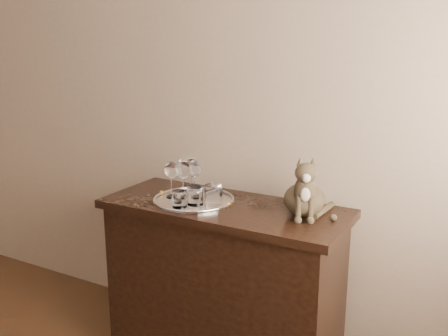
# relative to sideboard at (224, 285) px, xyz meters

# --- Properties ---
(wall_back) EXTENTS (4.00, 0.10, 2.70)m
(wall_back) POSITION_rel_sideboard_xyz_m (-0.60, 0.31, 0.93)
(wall_back) COLOR tan
(wall_back) RESTS_ON ground
(sideboard) EXTENTS (1.20, 0.50, 0.85)m
(sideboard) POSITION_rel_sideboard_xyz_m (0.00, 0.00, 0.00)
(sideboard) COLOR black
(sideboard) RESTS_ON ground
(tray) EXTENTS (0.40, 0.40, 0.01)m
(tray) POSITION_rel_sideboard_xyz_m (-0.15, -0.03, 0.43)
(tray) COLOR silver
(tray) RESTS_ON sideboard
(wine_glass_a) EXTENTS (0.07, 0.07, 0.19)m
(wine_glass_a) POSITION_rel_sideboard_xyz_m (-0.23, 0.06, 0.53)
(wine_glass_a) COLOR silver
(wine_glass_a) RESTS_ON tray
(wine_glass_b) EXTENTS (0.07, 0.07, 0.18)m
(wine_glass_b) POSITION_rel_sideboard_xyz_m (-0.19, 0.03, 0.53)
(wine_glass_b) COLOR white
(wine_glass_b) RESTS_ON tray
(wine_glass_c) EXTENTS (0.07, 0.07, 0.18)m
(wine_glass_c) POSITION_rel_sideboard_xyz_m (-0.28, -0.04, 0.52)
(wine_glass_c) COLOR white
(wine_glass_c) RESTS_ON tray
(wine_glass_d) EXTENTS (0.08, 0.08, 0.21)m
(wine_glass_d) POSITION_rel_sideboard_xyz_m (-0.20, -0.05, 0.54)
(wine_glass_d) COLOR white
(wine_glass_d) RESTS_ON tray
(tumbler_a) EXTENTS (0.08, 0.08, 0.09)m
(tumbler_a) POSITION_rel_sideboard_xyz_m (-0.11, -0.08, 0.48)
(tumbler_a) COLOR white
(tumbler_a) RESTS_ON tray
(tumbler_b) EXTENTS (0.07, 0.07, 0.08)m
(tumbler_b) POSITION_rel_sideboard_xyz_m (-0.15, -0.15, 0.47)
(tumbler_b) COLOR white
(tumbler_b) RESTS_ON tray
(tumbler_c) EXTENTS (0.09, 0.09, 0.10)m
(tumbler_c) POSITION_rel_sideboard_xyz_m (-0.03, -0.05, 0.48)
(tumbler_c) COLOR white
(tumbler_c) RESTS_ON tray
(cat) EXTENTS (0.36, 0.35, 0.29)m
(cat) POSITION_rel_sideboard_xyz_m (0.39, 0.05, 0.57)
(cat) COLOR brown
(cat) RESTS_ON sideboard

